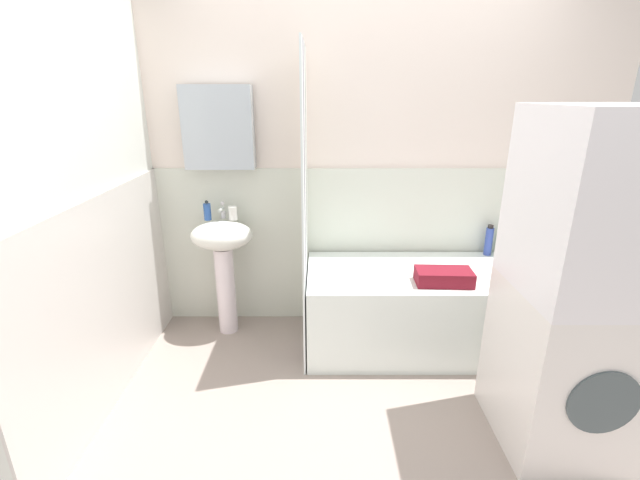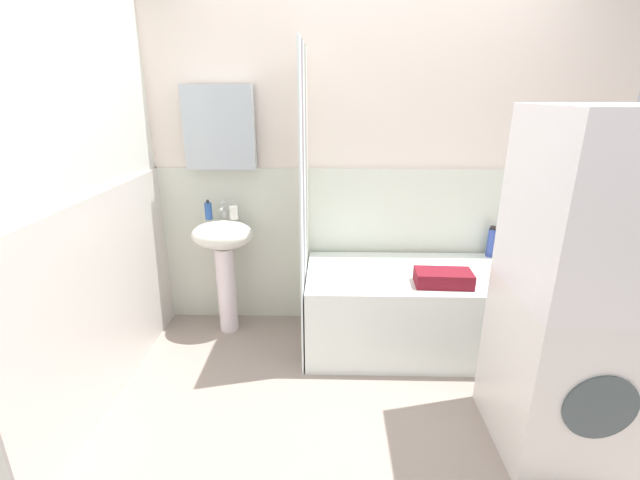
{
  "view_description": "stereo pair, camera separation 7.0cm",
  "coord_description": "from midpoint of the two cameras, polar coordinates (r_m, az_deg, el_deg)",
  "views": [
    {
      "loc": [
        -0.34,
        -1.84,
        1.73
      ],
      "look_at": [
        -0.33,
        0.68,
        0.85
      ],
      "focal_mm": 24.05,
      "sensor_mm": 36.0,
      "label": 1
    },
    {
      "loc": [
        -0.27,
        -1.84,
        1.73
      ],
      "look_at": [
        -0.33,
        0.68,
        0.85
      ],
      "focal_mm": 24.05,
      "sensor_mm": 36.0,
      "label": 2
    }
  ],
  "objects": [
    {
      "name": "ground_plane",
      "position": [
        2.56,
        8.63,
        -24.18
      ],
      "size": [
        4.8,
        5.6,
        0.04
      ],
      "primitive_type": "cube",
      "color": "gray"
    },
    {
      "name": "wall_back_tiled",
      "position": [
        3.17,
        5.83,
        8.42
      ],
      "size": [
        3.6,
        0.18,
        2.4
      ],
      "color": "white",
      "rests_on": "ground_plane"
    },
    {
      "name": "wall_left_tiled",
      "position": [
        2.6,
        -27.83,
        3.38
      ],
      "size": [
        0.07,
        1.81,
        2.4
      ],
      "color": "white",
      "rests_on": "ground_plane"
    },
    {
      "name": "sink",
      "position": [
        3.16,
        -12.07,
        -1.56
      ],
      "size": [
        0.44,
        0.34,
        0.86
      ],
      "color": "white",
      "rests_on": "ground_plane"
    },
    {
      "name": "faucet",
      "position": [
        3.15,
        -12.1,
        3.93
      ],
      "size": [
        0.03,
        0.12,
        0.12
      ],
      "color": "silver",
      "rests_on": "sink"
    },
    {
      "name": "soap_dispenser",
      "position": [
        3.15,
        -14.01,
        3.81
      ],
      "size": [
        0.05,
        0.05,
        0.14
      ],
      "color": "#2A52A1",
      "rests_on": "sink"
    },
    {
      "name": "toothbrush_cup",
      "position": [
        3.12,
        -10.78,
        3.62
      ],
      "size": [
        0.06,
        0.06,
        0.1
      ],
      "primitive_type": "cylinder",
      "color": "silver",
      "rests_on": "sink"
    },
    {
      "name": "bathtub",
      "position": [
        3.12,
        13.49,
        -8.95
      ],
      "size": [
        1.54,
        0.74,
        0.57
      ],
      "primitive_type": "cube",
      "color": "white",
      "rests_on": "ground_plane"
    },
    {
      "name": "shower_curtain",
      "position": [
        2.79,
        -1.37,
        4.07
      ],
      "size": [
        0.01,
        0.74,
        2.0
      ],
      "color": "white",
      "rests_on": "ground_plane"
    },
    {
      "name": "shampoo_bottle",
      "position": [
        3.44,
        23.97,
        -0.72
      ],
      "size": [
        0.07,
        0.07,
        0.19
      ],
      "color": "#29775D",
      "rests_on": "bathtub"
    },
    {
      "name": "body_wash_bottle",
      "position": [
        3.41,
        22.34,
        -0.26
      ],
      "size": [
        0.06,
        0.06,
        0.23
      ],
      "color": "#3449A4",
      "rests_on": "bathtub"
    },
    {
      "name": "towel_folded",
      "position": [
        2.83,
        16.77,
        -4.88
      ],
      "size": [
        0.36,
        0.2,
        0.09
      ],
      "primitive_type": "cube",
      "rotation": [
        0.0,
        0.0,
        -0.04
      ],
      "color": "maroon",
      "rests_on": "bathtub"
    },
    {
      "name": "washer_dryer_stack",
      "position": [
        2.35,
        31.78,
        -6.12
      ],
      "size": [
        0.58,
        0.64,
        1.68
      ],
      "color": "white",
      "rests_on": "ground_plane"
    }
  ]
}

